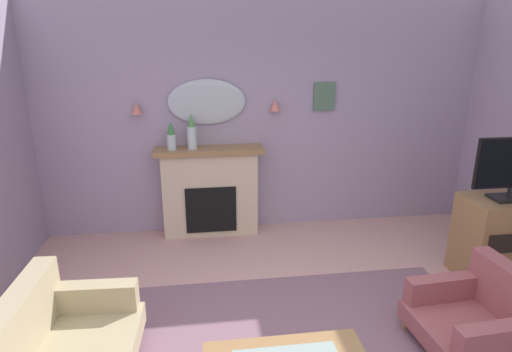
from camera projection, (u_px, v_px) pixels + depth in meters
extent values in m
cube|color=#9E8CA8|center=(263.00, 117.00, 5.59)|extent=(6.64, 0.10, 2.97)
cube|color=beige|center=(210.00, 193.00, 5.59)|extent=(1.20, 0.28, 1.10)
cube|color=black|center=(211.00, 209.00, 5.55)|extent=(0.64, 0.12, 0.60)
cube|color=olive|center=(209.00, 150.00, 5.39)|extent=(1.36, 0.36, 0.06)
cylinder|color=silver|center=(172.00, 142.00, 5.27)|extent=(0.11, 0.11, 0.19)
cone|color=#38753D|center=(171.00, 128.00, 5.22)|extent=(0.10, 0.10, 0.16)
cylinder|color=silver|center=(192.00, 138.00, 5.29)|extent=(0.11, 0.11, 0.28)
cone|color=#4C8447|center=(191.00, 120.00, 5.23)|extent=(0.10, 0.10, 0.16)
ellipsoid|color=#B2BCC6|center=(207.00, 102.00, 5.35)|extent=(0.96, 0.06, 0.56)
cone|color=#D17066|center=(136.00, 108.00, 5.21)|extent=(0.14, 0.14, 0.14)
cone|color=#D17066|center=(275.00, 105.00, 5.43)|extent=(0.14, 0.14, 0.14)
cube|color=#4C6B56|center=(324.00, 96.00, 5.54)|extent=(0.28, 0.03, 0.36)
cube|color=tan|center=(2.00, 352.00, 2.83)|extent=(0.26, 1.71, 0.48)
cube|color=tan|center=(92.00, 297.00, 3.63)|extent=(0.76, 0.19, 0.24)
cylinder|color=olive|center=(136.00, 330.00, 3.76)|extent=(0.07, 0.07, 0.10)
cylinder|color=olive|center=(55.00, 335.00, 3.70)|extent=(0.07, 0.07, 0.10)
cube|color=#934C51|center=(467.00, 330.00, 3.56)|extent=(0.85, 0.85, 0.16)
cube|color=#934C51|center=(509.00, 294.00, 3.53)|extent=(0.21, 0.81, 0.45)
cube|color=#934C51|center=(445.00, 288.00, 3.82)|extent=(0.73, 0.18, 0.22)
cube|color=#934C51|center=(501.00, 338.00, 3.18)|extent=(0.73, 0.18, 0.22)
cylinder|color=olive|center=(406.00, 323.00, 3.85)|extent=(0.06, 0.06, 0.10)
cylinder|color=olive|center=(473.00, 314.00, 3.98)|extent=(0.06, 0.06, 0.10)
cube|color=olive|center=(499.00, 238.00, 4.57)|extent=(0.80, 0.56, 0.90)
cube|color=black|center=(508.00, 198.00, 4.41)|extent=(0.36, 0.24, 0.03)
cylinder|color=black|center=(509.00, 192.00, 4.39)|extent=(0.04, 0.04, 0.10)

